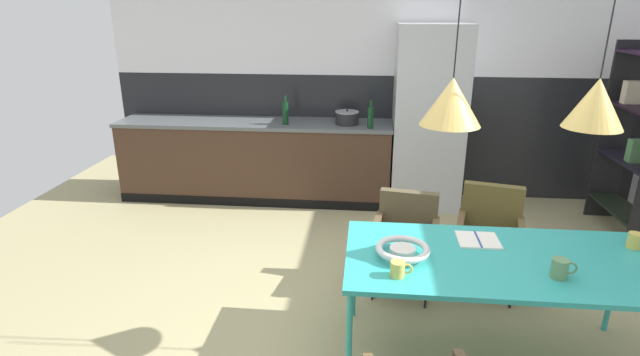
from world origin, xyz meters
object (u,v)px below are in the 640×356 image
mug_dark_espresso (560,268)px  pendant_lamp_over_table_far (596,103)px  pendant_lamp_over_table_near (452,102)px  fruit_bowl (403,250)px  bottle_oil_tall (371,117)px  open_book (478,240)px  bottle_spice_small (285,113)px  dining_table (501,264)px  mug_wide_latte (398,269)px  mug_white_ceramic (635,240)px  cooking_pot (347,118)px  open_shelf_unit (637,138)px  armchair_far_side (406,230)px  armchair_head_of_table (490,226)px  refrigerator_column (428,119)px

mug_dark_espresso → pendant_lamp_over_table_far: size_ratio=0.11×
pendant_lamp_over_table_near → pendant_lamp_over_table_far: same height
fruit_bowl → bottle_oil_tall: (-0.20, 2.50, 0.26)m
mug_dark_espresso → pendant_lamp_over_table_far: 0.90m
open_book → bottle_spice_small: (-1.62, 2.33, 0.31)m
dining_table → open_book: size_ratio=7.19×
dining_table → mug_wide_latte: mug_wide_latte is taller
mug_white_ceramic → cooking_pot: cooking_pot is taller
mug_white_ceramic → pendant_lamp_over_table_near: 1.50m
bottle_oil_tall → mug_white_ceramic: bearing=-54.1°
mug_white_ceramic → pendant_lamp_over_table_far: 1.02m
mug_dark_espresso → open_shelf_unit: 2.70m
armchair_far_side → cooking_pot: size_ratio=2.95×
armchair_head_of_table → pendant_lamp_over_table_near: bearing=72.9°
mug_wide_latte → mug_white_ceramic: mug_white_ceramic is taller
dining_table → open_book: bearing=113.8°
refrigerator_column → armchair_head_of_table: bearing=-79.5°
refrigerator_column → pendant_lamp_over_table_near: (-0.21, -2.63, 0.66)m
dining_table → bottle_spice_small: bearing=123.9°
bottle_oil_tall → pendant_lamp_over_table_near: bearing=-80.2°
bottle_oil_tall → bottle_spice_small: size_ratio=0.94×
dining_table → bottle_oil_tall: bearing=107.7°
armchair_head_of_table → cooking_pot: cooking_pot is taller
mug_white_ceramic → bottle_spice_small: (-2.55, 2.33, 0.27)m
bottle_oil_tall → pendant_lamp_over_table_far: size_ratio=0.24×
bottle_spice_small → pendant_lamp_over_table_near: pendant_lamp_over_table_near is taller
armchair_far_side → bottle_oil_tall: bottle_oil_tall is taller
armchair_head_of_table → mug_white_ceramic: size_ratio=6.44×
pendant_lamp_over_table_near → cooking_pot: bearing=104.6°
armchair_head_of_table → open_shelf_unit: size_ratio=0.45×
armchair_far_side → bottle_spice_small: (-1.22, 1.70, 0.55)m
fruit_bowl → bottle_oil_tall: bearing=94.6°
armchair_head_of_table → cooking_pot: 2.13m
armchair_far_side → refrigerator_column: bearing=-90.1°
open_book → bottle_spice_small: 2.85m
open_book → mug_white_ceramic: (0.94, 0.00, 0.04)m
fruit_bowl → mug_white_ceramic: (1.42, 0.26, 0.00)m
armchair_far_side → pendant_lamp_over_table_near: (0.12, -0.82, 1.15)m
open_book → cooking_pot: bearing=111.5°
refrigerator_column → pendant_lamp_over_table_near: pendant_lamp_over_table_near is taller
armchair_head_of_table → open_book: bearing=83.5°
refrigerator_column → mug_wide_latte: size_ratio=16.09×
fruit_bowl → mug_white_ceramic: size_ratio=2.51×
armchair_far_side → pendant_lamp_over_table_near: bearing=108.8°
fruit_bowl → mug_wide_latte: (-0.04, -0.23, 0.00)m
mug_dark_espresso → pendant_lamp_over_table_far: pendant_lamp_over_table_far is taller
cooking_pot → dining_table: bearing=-68.3°
refrigerator_column → armchair_far_side: refrigerator_column is taller
cooking_pot → pendant_lamp_over_table_far: (1.41, -2.61, 0.67)m
mug_white_ceramic → bottle_spice_small: 3.46m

